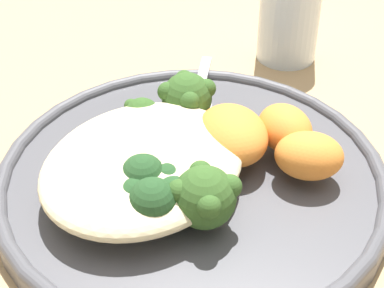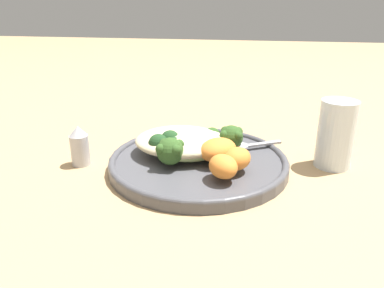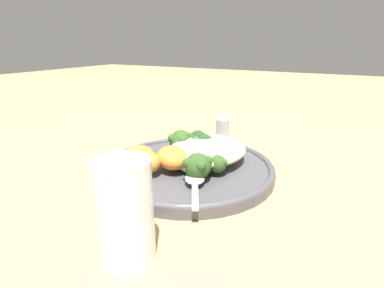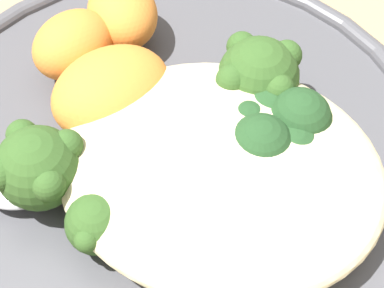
# 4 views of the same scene
# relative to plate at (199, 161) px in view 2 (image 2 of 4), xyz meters

# --- Properties ---
(ground_plane) EXTENTS (4.00, 4.00, 0.00)m
(ground_plane) POSITION_rel_plate_xyz_m (0.02, -0.00, -0.01)
(ground_plane) COLOR tan
(plate) EXTENTS (0.30, 0.30, 0.02)m
(plate) POSITION_rel_plate_xyz_m (0.00, 0.00, 0.00)
(plate) COLOR #4C4C51
(plate) RESTS_ON ground_plane
(quinoa_mound) EXTENTS (0.16, 0.14, 0.03)m
(quinoa_mound) POSITION_rel_plate_xyz_m (-0.03, 0.02, 0.03)
(quinoa_mound) COLOR beige
(quinoa_mound) RESTS_ON plate
(broccoli_stalk_0) EXTENTS (0.06, 0.10, 0.04)m
(broccoli_stalk_0) POSITION_rel_plate_xyz_m (0.05, 0.04, 0.03)
(broccoli_stalk_0) COLOR #ADC675
(broccoli_stalk_0) RESTS_ON plate
(broccoli_stalk_1) EXTENTS (0.03, 0.11, 0.03)m
(broccoli_stalk_1) POSITION_rel_plate_xyz_m (0.02, 0.04, 0.02)
(broccoli_stalk_1) COLOR #ADC675
(broccoli_stalk_1) RESTS_ON plate
(broccoli_stalk_2) EXTENTS (0.07, 0.08, 0.03)m
(broccoli_stalk_2) POSITION_rel_plate_xyz_m (-0.01, 0.03, 0.02)
(broccoli_stalk_2) COLOR #ADC675
(broccoli_stalk_2) RESTS_ON plate
(broccoli_stalk_3) EXTENTS (0.08, 0.06, 0.03)m
(broccoli_stalk_3) POSITION_rel_plate_xyz_m (-0.01, 0.00, 0.02)
(broccoli_stalk_3) COLOR #ADC675
(broccoli_stalk_3) RESTS_ON plate
(broccoli_stalk_4) EXTENTS (0.09, 0.04, 0.03)m
(broccoli_stalk_4) POSITION_rel_plate_xyz_m (-0.03, -0.01, 0.02)
(broccoli_stalk_4) COLOR #ADC675
(broccoli_stalk_4) RESTS_ON plate
(broccoli_stalk_5) EXTENTS (0.10, 0.06, 0.04)m
(broccoli_stalk_5) POSITION_rel_plate_xyz_m (-0.03, -0.04, 0.03)
(broccoli_stalk_5) COLOR #ADC675
(broccoli_stalk_5) RESTS_ON plate
(sweet_potato_chunk_0) EXTENTS (0.08, 0.08, 0.04)m
(sweet_potato_chunk_0) POSITION_rel_plate_xyz_m (0.03, -0.02, 0.03)
(sweet_potato_chunk_0) COLOR orange
(sweet_potato_chunk_0) RESTS_ON plate
(sweet_potato_chunk_1) EXTENTS (0.06, 0.06, 0.03)m
(sweet_potato_chunk_1) POSITION_rel_plate_xyz_m (0.07, -0.04, 0.03)
(sweet_potato_chunk_1) COLOR orange
(sweet_potato_chunk_1) RESTS_ON plate
(sweet_potato_chunk_2) EXTENTS (0.06, 0.06, 0.03)m
(sweet_potato_chunk_2) POSITION_rel_plate_xyz_m (0.05, -0.07, 0.03)
(sweet_potato_chunk_2) COLOR orange
(sweet_potato_chunk_2) RESTS_ON plate
(kale_tuft) EXTENTS (0.06, 0.06, 0.04)m
(kale_tuft) POSITION_rel_plate_xyz_m (-0.05, -0.01, 0.03)
(kale_tuft) COLOR #234723
(kale_tuft) RESTS_ON plate
(spoon) EXTENTS (0.10, 0.07, 0.01)m
(spoon) POSITION_rel_plate_xyz_m (0.07, 0.04, 0.01)
(spoon) COLOR #B7B7BC
(spoon) RESTS_ON plate
(water_glass) EXTENTS (0.06, 0.06, 0.11)m
(water_glass) POSITION_rel_plate_xyz_m (0.22, 0.04, 0.05)
(water_glass) COLOR silver
(water_glass) RESTS_ON ground_plane
(salt_shaker) EXTENTS (0.03, 0.03, 0.07)m
(salt_shaker) POSITION_rel_plate_xyz_m (-0.20, -0.02, 0.02)
(salt_shaker) COLOR #B2B2B7
(salt_shaker) RESTS_ON ground_plane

